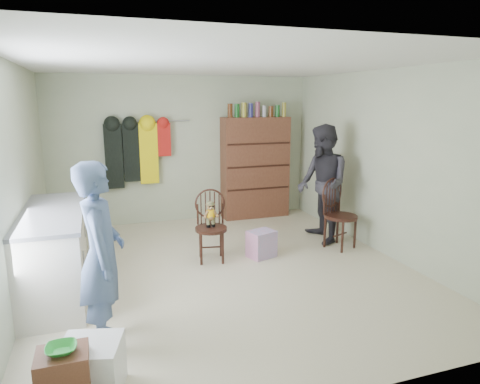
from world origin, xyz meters
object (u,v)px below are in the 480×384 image
object	(u,v)px
chair_front	(211,221)
chair_far	(338,211)
dresser	(255,167)
counter	(55,252)

from	to	relation	value
chair_front	chair_far	xyz separation A→B (m)	(1.85, -0.10, 0.00)
chair_front	chair_far	bearing A→B (deg)	8.24
chair_far	dresser	distance (m)	2.07
counter	chair_far	size ratio (longest dim) A/B	1.86
counter	chair_front	distance (m)	1.92
counter	chair_front	world-z (taller)	chair_front
chair_front	chair_far	world-z (taller)	chair_far
counter	chair_front	bearing A→B (deg)	13.21
chair_far	dresser	bearing A→B (deg)	83.14
counter	dresser	distance (m)	3.96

